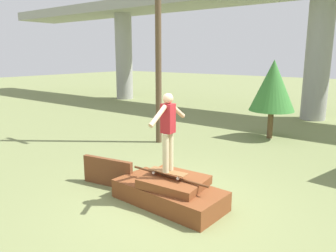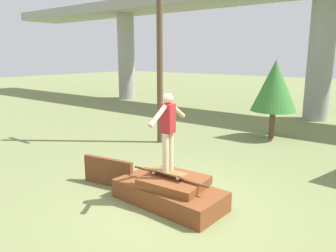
% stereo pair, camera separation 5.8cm
% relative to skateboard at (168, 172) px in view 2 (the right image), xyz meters
% --- Properties ---
extents(ground_plane, '(80.00, 80.00, 0.00)m').
position_rel_skateboard_xyz_m(ground_plane, '(0.00, 0.02, -0.68)').
color(ground_plane, olive).
extents(scrap_pile, '(2.29, 1.20, 0.60)m').
position_rel_skateboard_xyz_m(scrap_pile, '(0.02, 0.04, -0.43)').
color(scrap_pile, brown).
rests_on(scrap_pile, ground_plane).
extents(scrap_plank_loose, '(1.30, 0.33, 0.64)m').
position_rel_skateboard_xyz_m(scrap_plank_loose, '(-1.67, -0.06, -0.36)').
color(scrap_plank_loose, brown).
rests_on(scrap_plank_loose, ground_plane).
extents(skateboard, '(0.82, 0.28, 0.09)m').
position_rel_skateboard_xyz_m(skateboard, '(0.00, 0.00, 0.00)').
color(skateboard, brown).
rests_on(skateboard, scrap_pile).
extents(skater, '(0.24, 1.19, 1.53)m').
position_rel_skateboard_xyz_m(skater, '(0.00, -0.00, 0.90)').
color(skater, '#C6B78E').
rests_on(skater, skateboard).
extents(utility_pole, '(1.30, 0.20, 7.25)m').
position_rel_skateboard_xyz_m(utility_pole, '(-3.12, 3.60, 3.07)').
color(utility_pole, brown).
rests_on(utility_pole, ground_plane).
extents(tree_behind_left, '(1.57, 1.57, 2.77)m').
position_rel_skateboard_xyz_m(tree_behind_left, '(-0.31, 6.44, 1.19)').
color(tree_behind_left, brown).
rests_on(tree_behind_left, ground_plane).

